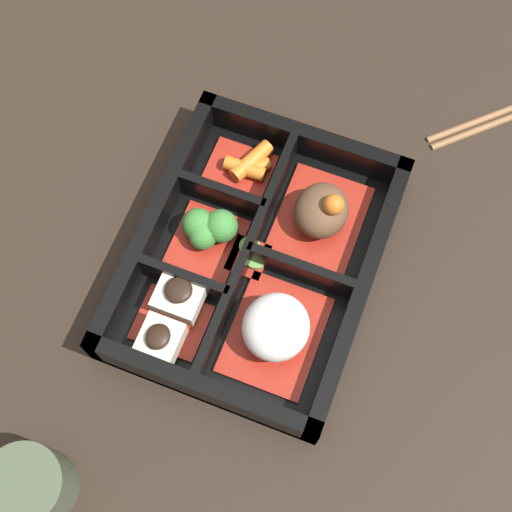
% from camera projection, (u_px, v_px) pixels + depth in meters
% --- Properties ---
extents(ground_plane, '(3.00, 3.00, 0.00)m').
position_uv_depth(ground_plane, '(256.00, 266.00, 0.67)').
color(ground_plane, black).
extents(bento_base, '(0.27, 0.21, 0.01)m').
position_uv_depth(bento_base, '(256.00, 264.00, 0.67)').
color(bento_base, black).
rests_on(bento_base, ground_plane).
extents(bento_rim, '(0.27, 0.21, 0.04)m').
position_uv_depth(bento_rim, '(253.00, 256.00, 0.65)').
color(bento_rim, black).
rests_on(bento_rim, ground_plane).
extents(bowl_stew, '(0.10, 0.08, 0.06)m').
position_uv_depth(bowl_stew, '(321.00, 213.00, 0.66)').
color(bowl_stew, maroon).
rests_on(bowl_stew, bento_base).
extents(bowl_rice, '(0.10, 0.08, 0.05)m').
position_uv_depth(bowl_rice, '(276.00, 329.00, 0.61)').
color(bowl_rice, maroon).
rests_on(bowl_rice, bento_base).
extents(bowl_carrots, '(0.06, 0.06, 0.02)m').
position_uv_depth(bowl_carrots, '(245.00, 168.00, 0.69)').
color(bowl_carrots, maroon).
rests_on(bowl_carrots, bento_base).
extents(bowl_greens, '(0.07, 0.06, 0.04)m').
position_uv_depth(bowl_greens, '(210.00, 231.00, 0.66)').
color(bowl_greens, maroon).
rests_on(bowl_greens, bento_base).
extents(bowl_tofu, '(0.08, 0.06, 0.04)m').
position_uv_depth(bowl_tofu, '(171.00, 316.00, 0.63)').
color(bowl_tofu, maroon).
rests_on(bowl_tofu, bento_base).
extents(bowl_pickles, '(0.04, 0.03, 0.01)m').
position_uv_depth(bowl_pickles, '(251.00, 254.00, 0.66)').
color(bowl_pickles, maroon).
rests_on(bowl_pickles, bento_base).
extents(tea_cup, '(0.06, 0.06, 0.06)m').
position_uv_depth(tea_cup, '(30.00, 486.00, 0.57)').
color(tea_cup, '#424C38').
rests_on(tea_cup, ground_plane).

